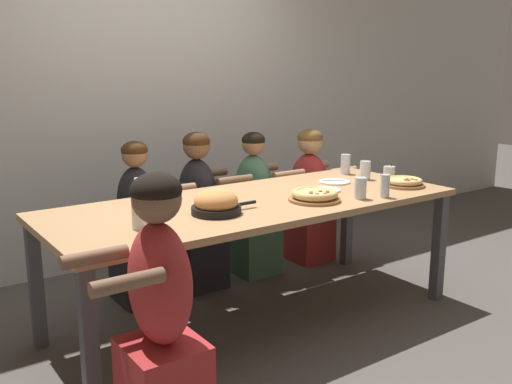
# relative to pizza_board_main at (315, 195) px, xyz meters

# --- Properties ---
(ground_plane) EXTENTS (18.00, 18.00, 0.00)m
(ground_plane) POSITION_rel_pizza_board_main_xyz_m (-0.28, 0.22, -0.82)
(ground_plane) COLOR #514C47
(ground_plane) RESTS_ON ground
(restaurant_back_panel) EXTENTS (10.00, 0.06, 3.20)m
(restaurant_back_panel) POSITION_rel_pizza_board_main_xyz_m (-0.28, 1.77, 0.78)
(restaurant_back_panel) COLOR silver
(restaurant_back_panel) RESTS_ON ground
(dining_table) EXTENTS (2.54, 1.01, 0.79)m
(dining_table) POSITION_rel_pizza_board_main_xyz_m (-0.28, 0.22, -0.10)
(dining_table) COLOR tan
(dining_table) RESTS_ON ground
(pizza_board_main) EXTENTS (0.32, 0.32, 0.07)m
(pizza_board_main) POSITION_rel_pizza_board_main_xyz_m (0.00, 0.00, 0.00)
(pizza_board_main) COLOR #996B42
(pizza_board_main) RESTS_ON dining_table
(pizza_board_second) EXTENTS (0.28, 0.28, 0.06)m
(pizza_board_second) POSITION_rel_pizza_board_main_xyz_m (0.78, -0.02, -0.01)
(pizza_board_second) COLOR #996B42
(pizza_board_second) RESTS_ON dining_table
(skillet_bowl) EXTENTS (0.40, 0.28, 0.14)m
(skillet_bowl) POSITION_rel_pizza_board_main_xyz_m (-0.64, 0.08, 0.02)
(skillet_bowl) COLOR black
(skillet_bowl) RESTS_ON dining_table
(empty_plate_a) EXTENTS (0.21, 0.21, 0.02)m
(empty_plate_a) POSITION_rel_pizza_board_main_xyz_m (0.23, 0.18, -0.03)
(empty_plate_a) COLOR white
(empty_plate_a) RESTS_ON dining_table
(empty_plate_b) EXTENTS (0.22, 0.22, 0.02)m
(empty_plate_b) POSITION_rel_pizza_board_main_xyz_m (0.47, 0.34, -0.03)
(empty_plate_b) COLOR white
(empty_plate_b) RESTS_ON dining_table
(cocktail_glass_blue) EXTENTS (0.08, 0.08, 0.11)m
(cocktail_glass_blue) POSITION_rel_pizza_board_main_xyz_m (0.89, 0.21, 0.01)
(cocktail_glass_blue) COLOR silver
(cocktail_glass_blue) RESTS_ON dining_table
(drinking_glass_a) EXTENTS (0.06, 0.06, 0.15)m
(drinking_glass_a) POSITION_rel_pizza_board_main_xyz_m (-0.88, 0.57, 0.04)
(drinking_glass_a) COLOR silver
(drinking_glass_a) RESTS_ON dining_table
(drinking_glass_b) EXTENTS (0.08, 0.08, 0.13)m
(drinking_glass_b) POSITION_rel_pizza_board_main_xyz_m (0.26, -0.12, 0.03)
(drinking_glass_b) COLOR silver
(drinking_glass_b) RESTS_ON dining_table
(drinking_glass_c) EXTENTS (0.07, 0.07, 0.11)m
(drinking_glass_c) POSITION_rel_pizza_board_main_xyz_m (-1.02, 0.14, 0.01)
(drinking_glass_c) COLOR silver
(drinking_glass_c) RESTS_ON dining_table
(drinking_glass_d) EXTENTS (0.07, 0.07, 0.15)m
(drinking_glass_d) POSITION_rel_pizza_board_main_xyz_m (0.77, 0.53, 0.04)
(drinking_glass_d) COLOR silver
(drinking_glass_d) RESTS_ON dining_table
(drinking_glass_e) EXTENTS (0.06, 0.06, 0.14)m
(drinking_glass_e) POSITION_rel_pizza_board_main_xyz_m (0.42, -0.18, 0.03)
(drinking_glass_e) COLOR silver
(drinking_glass_e) RESTS_ON dining_table
(drinking_glass_f) EXTENTS (0.08, 0.08, 0.13)m
(drinking_glass_f) POSITION_rel_pizza_board_main_xyz_m (0.73, 0.30, 0.03)
(drinking_glass_f) COLOR silver
(drinking_glass_f) RESTS_ON dining_table
(drinking_glass_g) EXTENTS (0.07, 0.07, 0.13)m
(drinking_glass_g) POSITION_rel_pizza_board_main_xyz_m (-1.12, 0.04, 0.02)
(drinking_glass_g) COLOR silver
(drinking_glass_g) RESTS_ON dining_table
(diner_near_left) EXTENTS (0.51, 0.40, 1.17)m
(diner_near_left) POSITION_rel_pizza_board_main_xyz_m (-1.28, -0.50, -0.28)
(diner_near_left) COLOR #B22D2D
(diner_near_left) RESTS_ON ground
(diner_far_midleft) EXTENTS (0.51, 0.40, 1.10)m
(diner_far_midleft) POSITION_rel_pizza_board_main_xyz_m (-0.74, 0.94, -0.32)
(diner_far_midleft) COLOR #232328
(diner_far_midleft) RESTS_ON ground
(diner_far_right) EXTENTS (0.51, 0.40, 1.09)m
(diner_far_right) POSITION_rel_pizza_board_main_xyz_m (0.77, 0.94, -0.31)
(diner_far_right) COLOR #B22D2D
(diner_far_right) RESTS_ON ground
(diner_far_center) EXTENTS (0.51, 0.40, 1.13)m
(diner_far_center) POSITION_rel_pizza_board_main_xyz_m (-0.27, 0.94, -0.30)
(diner_far_center) COLOR #232328
(diner_far_center) RESTS_ON ground
(diner_far_midright) EXTENTS (0.51, 0.40, 1.10)m
(diner_far_midright) POSITION_rel_pizza_board_main_xyz_m (0.21, 0.94, -0.32)
(diner_far_midright) COLOR #477556
(diner_far_midright) RESTS_ON ground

